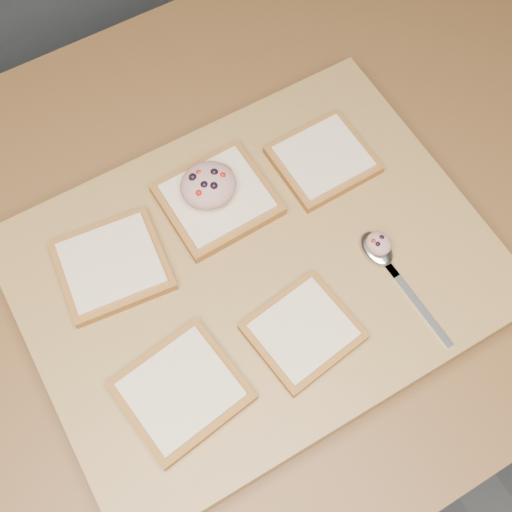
{
  "coord_description": "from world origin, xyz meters",
  "views": [
    {
      "loc": [
        -0.03,
        -0.33,
        1.64
      ],
      "look_at": [
        0.12,
        -0.07,
        0.97
      ],
      "focal_mm": 45.0,
      "sensor_mm": 36.0,
      "label": 1
    }
  ],
  "objects_px": {
    "bread_far_center": "(217,199)",
    "spoon": "(383,257)",
    "cutting_board": "(256,273)",
    "tuna_salad_dollop": "(208,185)"
  },
  "relations": [
    {
      "from": "cutting_board",
      "to": "bread_far_center",
      "type": "relative_size",
      "value": 4.14
    },
    {
      "from": "bread_far_center",
      "to": "spoon",
      "type": "relative_size",
      "value": 0.79
    },
    {
      "from": "cutting_board",
      "to": "tuna_salad_dollop",
      "type": "height_order",
      "value": "tuna_salad_dollop"
    },
    {
      "from": "spoon",
      "to": "tuna_salad_dollop",
      "type": "bearing_deg",
      "value": 128.55
    },
    {
      "from": "cutting_board",
      "to": "tuna_salad_dollop",
      "type": "xyz_separation_m",
      "value": [
        -0.0,
        0.11,
        0.06
      ]
    },
    {
      "from": "bread_far_center",
      "to": "spoon",
      "type": "xyz_separation_m",
      "value": [
        0.13,
        -0.16,
        -0.0
      ]
    },
    {
      "from": "tuna_salad_dollop",
      "to": "spoon",
      "type": "xyz_separation_m",
      "value": [
        0.14,
        -0.17,
        -0.03
      ]
    },
    {
      "from": "cutting_board",
      "to": "bread_far_center",
      "type": "xyz_separation_m",
      "value": [
        0.0,
        0.1,
        0.03
      ]
    },
    {
      "from": "cutting_board",
      "to": "spoon",
      "type": "relative_size",
      "value": 3.27
    },
    {
      "from": "cutting_board",
      "to": "bread_far_center",
      "type": "distance_m",
      "value": 0.1
    }
  ]
}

